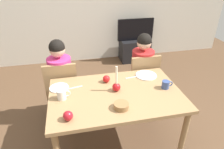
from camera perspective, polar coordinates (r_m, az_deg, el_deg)
The scene contains 19 objects.
ground_plane at distance 2.64m, azimuth 0.97°, elevation -18.85°, with size 7.68×7.68×0.00m, color brown.
back_wall at distance 4.39m, azimuth -7.12°, elevation 20.30°, with size 6.40×0.10×2.60m, color beige.
dining_table at distance 2.19m, azimuth 1.12°, elevation -7.14°, with size 1.40×0.90×0.75m.
chair_left at distance 2.75m, azimuth -13.91°, elevation -3.73°, with size 0.40×0.40×0.90m.
chair_right at distance 2.90m, azimuth 8.55°, elevation -1.24°, with size 0.40×0.40×0.90m.
person_left_child at distance 2.75m, azimuth -14.05°, elevation -2.35°, with size 0.30×0.30×1.17m.
person_right_child at distance 2.90m, azimuth 8.42°, elevation 0.06°, with size 0.30×0.30×1.17m.
tv_stand at distance 4.59m, azimuth 6.39°, elevation 6.95°, with size 0.64×0.40×0.48m, color black.
tv at distance 4.43m, azimuth 6.73°, elevation 12.58°, with size 0.79×0.05×0.46m.
candle_centerpiece at distance 2.15m, azimuth 1.25°, elevation -3.21°, with size 0.09×0.09×0.29m.
plate_left at distance 2.30m, azimuth -14.82°, elevation -3.66°, with size 0.21×0.21×0.01m, color white.
plate_right at distance 2.50m, azimuth 9.68°, elevation -0.22°, with size 0.26×0.26×0.01m, color white.
mug_left at distance 2.10m, azimuth -14.07°, elevation -5.53°, with size 0.14×0.09×0.10m.
mug_right at distance 2.29m, azimuth 15.06°, elevation -2.78°, with size 0.13×0.08×0.09m.
fork_left at distance 2.27m, azimuth -10.63°, elevation -3.71°, with size 0.18×0.01×0.01m, color silver.
fork_right at distance 2.44m, azimuth 5.84°, elevation -0.81°, with size 0.18×0.01×0.01m, color silver.
bowl_walnuts at distance 1.93m, azimuth 2.65°, elevation -8.88°, with size 0.14×0.14×0.06m, color olive.
apple_near_candle at distance 1.83m, azimuth -12.40°, elevation -11.39°, with size 0.09×0.09×0.09m, color #B11722.
apple_by_left_plate at distance 2.32m, azimuth -1.62°, elevation -1.25°, with size 0.08×0.08×0.08m, color red.
Camera 1 is at (-0.42, -1.72, 1.97)m, focal length 32.15 mm.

